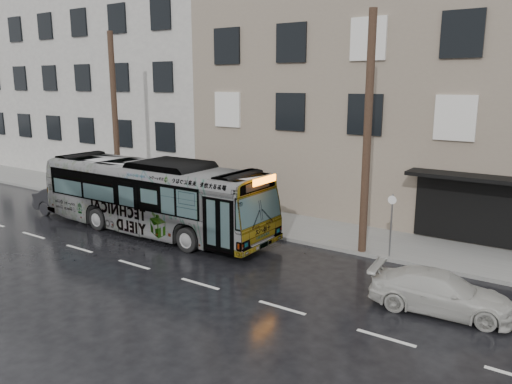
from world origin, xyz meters
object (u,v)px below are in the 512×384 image
(utility_pole_front, at_px, (367,136))
(white_sedan, at_px, (441,292))
(dark_sedan, at_px, (74,202))
(utility_pole_rear, at_px, (115,120))
(bus, at_px, (153,196))
(sign_post, at_px, (391,226))

(utility_pole_front, relative_size, white_sedan, 2.22)
(white_sedan, distance_m, dark_sedan, 18.05)
(utility_pole_front, height_order, utility_pole_rear, same)
(utility_pole_front, relative_size, utility_pole_rear, 1.00)
(bus, bearing_deg, dark_sedan, 93.13)
(utility_pole_front, xyz_separation_m, utility_pole_rear, (-14.00, 0.00, 0.00))
(utility_pole_front, height_order, bus, utility_pole_front)
(utility_pole_rear, distance_m, sign_post, 15.46)
(utility_pole_rear, distance_m, white_sedan, 18.59)
(utility_pole_front, height_order, sign_post, utility_pole_front)
(utility_pole_front, distance_m, utility_pole_rear, 14.00)
(utility_pole_rear, relative_size, white_sedan, 2.22)
(sign_post, height_order, white_sedan, sign_post)
(white_sedan, bearing_deg, utility_pole_front, 42.66)
(sign_post, height_order, dark_sedan, sign_post)
(sign_post, relative_size, bus, 0.20)
(bus, bearing_deg, white_sedan, -94.52)
(sign_post, distance_m, white_sedan, 4.40)
(dark_sedan, bearing_deg, utility_pole_front, -83.05)
(utility_pole_front, bearing_deg, utility_pole_rear, 180.00)
(utility_pole_front, xyz_separation_m, sign_post, (1.10, 0.00, -3.30))
(bus, bearing_deg, utility_pole_front, -75.14)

